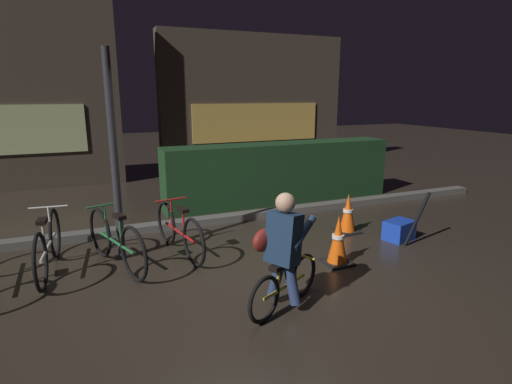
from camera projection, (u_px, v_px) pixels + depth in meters
name	position (u px, v px, depth m)	size (l,w,h in m)	color
ground_plane	(260.00, 274.00, 5.08)	(40.00, 40.00, 0.00)	#2D261E
sidewalk_curb	(209.00, 220.00, 7.03)	(12.00, 0.24, 0.12)	#56544F
hedge_row	(280.00, 172.00, 8.40)	(4.80, 0.70, 1.21)	#19381C
storefront_right	(254.00, 102.00, 12.18)	(5.62, 0.54, 3.88)	#42382D
street_post	(114.00, 158.00, 5.25)	(0.10, 0.10, 2.75)	#2D2D33
parked_bike_left_mid	(48.00, 245.00, 5.05)	(0.46, 1.70, 0.79)	black
parked_bike_center_left	(116.00, 241.00, 5.19)	(0.61, 1.64, 0.79)	black
parked_bike_center_right	(179.00, 231.00, 5.64)	(0.46, 1.59, 0.74)	black
traffic_cone_near	(338.00, 241.00, 5.32)	(0.36, 0.36, 0.66)	black
traffic_cone_far	(348.00, 214.00, 6.55)	(0.36, 0.36, 0.64)	black
blue_crate	(399.00, 230.00, 6.25)	(0.44, 0.32, 0.30)	#193DB7
cyclist	(282.00, 252.00, 4.13)	(1.07, 0.60, 1.25)	black
closed_umbrella	(417.00, 219.00, 6.00)	(0.05, 0.05, 0.85)	black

